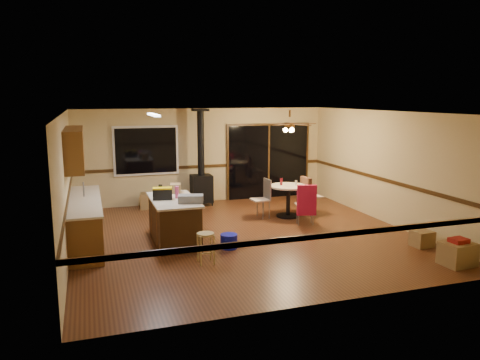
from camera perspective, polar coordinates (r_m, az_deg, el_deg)
name	(u,v)px	position (r m, az deg, el deg)	size (l,w,h in m)	color
floor	(244,235)	(10.03, 0.54, -6.77)	(7.00, 7.00, 0.00)	#542C17
ceiling	(245,112)	(9.60, 0.56, 8.25)	(7.00, 7.00, 0.00)	silver
wall_back	(204,155)	(13.06, -4.38, 3.00)	(7.00, 7.00, 0.00)	tan
wall_front	(326,215)	(6.58, 10.38, -4.25)	(7.00, 7.00, 0.00)	tan
wall_left	(66,185)	(9.24, -20.48, -0.58)	(7.00, 7.00, 0.00)	tan
wall_right	(388,168)	(11.33, 17.57, 1.46)	(7.00, 7.00, 0.00)	tan
chair_rail	(244,189)	(9.78, 0.55, -1.16)	(7.00, 7.00, 0.08)	#3B250E
window	(146,151)	(12.70, -11.38, 3.54)	(1.72, 0.10, 1.32)	black
sliding_door	(268,162)	(13.62, 3.48, 2.24)	(2.52, 0.10, 2.10)	black
lower_cabinets	(85,222)	(9.90, -18.33, -4.93)	(0.60, 3.00, 0.86)	brown
countertop	(84,200)	(9.80, -18.48, -2.38)	(0.64, 3.04, 0.04)	beige
upper_cabinets	(74,149)	(9.84, -19.53, 3.63)	(0.35, 2.00, 0.80)	brown
kitchen_island	(174,221)	(9.55, -8.05, -4.92)	(0.88, 1.68, 0.90)	#351F0D
wood_stove	(201,179)	(12.66, -4.74, 0.16)	(0.55, 0.50, 2.52)	black
ceiling_fan	(290,126)	(11.28, 6.07, 6.50)	(0.24, 0.24, 0.55)	brown
fluorescent_strip	(154,115)	(9.48, -10.50, 7.82)	(0.10, 1.20, 0.04)	white
toolbox_grey	(191,199)	(9.06, -6.02, -2.29)	(0.48, 0.27, 0.15)	slate
toolbox_black	(163,194)	(9.41, -9.42, -1.72)	(0.38, 0.20, 0.21)	black
toolbox_yellow_lid	(162,188)	(9.39, -9.44, -1.01)	(0.38, 0.20, 0.03)	gold
box_on_island	(175,188)	(10.01, -7.89, -1.01)	(0.21, 0.29, 0.19)	olive
bottle_dark	(161,191)	(9.54, -9.66, -1.37)	(0.08, 0.08, 0.27)	black
bottle_pink	(177,192)	(9.48, -7.70, -1.49)	(0.08, 0.08, 0.24)	#D84C8C
bottle_white	(173,188)	(10.10, -8.13, -0.97)	(0.06, 0.06, 0.18)	white
bar_stool	(206,248)	(8.37, -4.19, -8.27)	(0.30, 0.30, 0.55)	tan
blue_bucket	(229,241)	(9.19, -1.36, -7.46)	(0.33, 0.33, 0.28)	#0C13AF
dining_table	(288,195)	(11.51, 5.91, -1.88)	(0.92, 0.92, 0.78)	black
glass_red	(281,182)	(11.47, 5.05, -0.19)	(0.07, 0.07, 0.17)	#590C14
glass_cream	(296,183)	(11.47, 6.86, -0.35)	(0.05, 0.05, 0.12)	beige
chair_left	(264,194)	(11.37, 2.95, -1.69)	(0.43, 0.43, 0.51)	#BFA88E
chair_near	(306,200)	(10.74, 8.10, -2.44)	(0.51, 0.54, 0.70)	#BFA88E
chair_right	(307,191)	(11.75, 8.13, -1.35)	(0.47, 0.44, 0.70)	#BFA88E
box_under_window	(150,201)	(12.57, -10.88, -2.51)	(0.51, 0.41, 0.41)	olive
box_corner_a	(458,254)	(9.12, 24.99, -8.15)	(0.54, 0.45, 0.41)	olive
box_corner_b	(422,239)	(9.95, 21.31, -6.67)	(0.39, 0.33, 0.31)	olive
box_small_red	(459,240)	(9.05, 25.11, -6.68)	(0.29, 0.24, 0.08)	maroon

